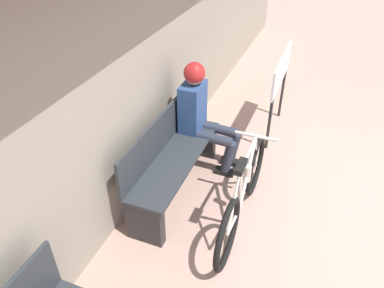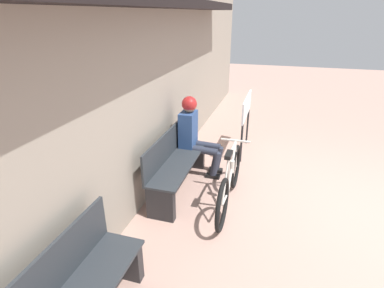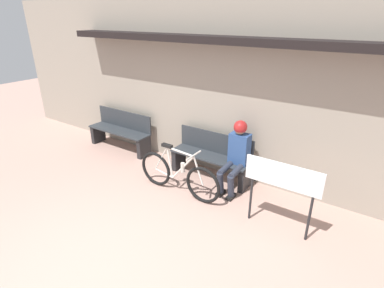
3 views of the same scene
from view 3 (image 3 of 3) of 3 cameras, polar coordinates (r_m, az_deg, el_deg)
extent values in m
plane|color=tan|center=(4.20, -16.59, -20.89)|extent=(24.00, 24.00, 0.00)
cube|color=#9E9384|center=(5.52, 5.90, 10.02)|extent=(12.00, 0.12, 3.20)
cube|color=black|center=(5.14, 4.75, 19.20)|extent=(6.60, 0.44, 0.12)
cube|color=#2D3338|center=(5.57, 3.44, -2.39)|extent=(1.55, 0.42, 0.03)
cube|color=#2D3338|center=(5.64, 4.51, 0.29)|extent=(1.55, 0.03, 0.40)
cube|color=#232326|center=(6.03, -2.53, -2.68)|extent=(0.10, 0.36, 0.43)
cube|color=#232326|center=(5.39, 10.03, -6.45)|extent=(0.10, 0.36, 0.43)
torus|color=black|center=(5.43, -6.90, -4.71)|extent=(0.64, 0.05, 0.64)
torus|color=black|center=(4.91, 2.08, -7.83)|extent=(0.64, 0.05, 0.64)
cylinder|color=silver|center=(4.91, -2.29, -1.46)|extent=(0.54, 0.03, 0.07)
cylinder|color=silver|center=(5.00, -1.78, -4.49)|extent=(0.47, 0.03, 0.55)
cylinder|color=silver|center=(5.14, -4.22, -3.54)|extent=(0.13, 0.03, 0.56)
cylinder|color=silver|center=(5.34, -5.33, -5.54)|extent=(0.38, 0.03, 0.08)
cylinder|color=silver|center=(5.24, -5.87, -2.72)|extent=(0.30, 0.02, 0.51)
cylinder|color=silver|center=(4.84, 1.21, -5.16)|extent=(0.21, 0.03, 0.48)
cube|color=black|center=(5.04, -4.77, -0.31)|extent=(0.20, 0.07, 0.05)
cylinder|color=silver|center=(4.76, 0.33, -2.19)|extent=(0.03, 0.40, 0.03)
cylinder|color=beige|center=(5.00, -1.78, -4.49)|extent=(0.07, 0.07, 0.17)
cylinder|color=#2D3342|center=(5.19, 6.55, -4.49)|extent=(0.11, 0.46, 0.13)
cylinder|color=#2D3342|center=(5.14, 5.41, -7.36)|extent=(0.11, 0.17, 0.40)
cube|color=black|center=(5.28, 5.48, -9.27)|extent=(0.10, 0.22, 0.06)
cylinder|color=#2D3342|center=(5.12, 8.54, -5.06)|extent=(0.11, 0.46, 0.13)
cylinder|color=#2D3342|center=(5.06, 7.40, -7.98)|extent=(0.11, 0.17, 0.40)
cube|color=black|center=(5.20, 7.43, -9.90)|extent=(0.10, 0.22, 0.06)
cube|color=#2D4C84|center=(5.25, 9.03, -0.88)|extent=(0.34, 0.22, 0.55)
sphere|color=#9E7556|center=(5.09, 9.19, 2.89)|extent=(0.20, 0.20, 0.20)
sphere|color=#B22323|center=(5.08, 9.22, 3.20)|extent=(0.23, 0.23, 0.23)
cube|color=#2D3338|center=(7.00, -13.77, 2.50)|extent=(1.60, 0.42, 0.03)
cube|color=#2D3338|center=(7.06, -12.78, 4.61)|extent=(1.60, 0.03, 0.40)
cube|color=#232326|center=(7.63, -17.45, 1.96)|extent=(0.10, 0.36, 0.43)
cube|color=#232326|center=(6.59, -9.13, -0.63)|extent=(0.10, 0.36, 0.43)
cylinder|color=#232326|center=(4.61, 11.12, -10.21)|extent=(0.04, 0.04, 0.70)
cylinder|color=#232326|center=(4.43, 21.40, -13.12)|extent=(0.04, 0.04, 0.70)
cube|color=white|center=(4.23, 16.93, -5.79)|extent=(1.06, 0.03, 0.36)
camera|label=1|loc=(6.12, -27.65, 19.93)|focal=35.00mm
camera|label=2|loc=(6.85, -30.42, 16.39)|focal=28.00mm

